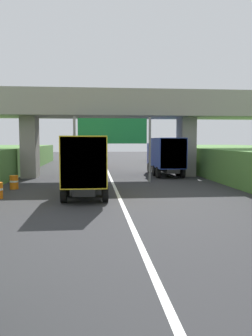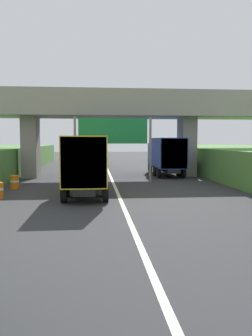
{
  "view_description": "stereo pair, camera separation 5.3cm",
  "coord_description": "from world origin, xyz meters",
  "px_view_note": "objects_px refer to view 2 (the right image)",
  "views": [
    {
      "loc": [
        -1.39,
        4.16,
        3.2
      ],
      "look_at": [
        0.0,
        18.6,
        2.0
      ],
      "focal_mm": 35.43,
      "sensor_mm": 36.0,
      "label": 1
    },
    {
      "loc": [
        -1.34,
        4.15,
        3.2
      ],
      "look_at": [
        0.0,
        18.6,
        2.0
      ],
      "focal_mm": 35.43,
      "sensor_mm": 36.0,
      "label": 2
    }
  ],
  "objects_px": {
    "truck_blue": "(166,154)",
    "construction_barrel_5": "(14,182)",
    "car_orange": "(91,158)",
    "truck_red": "(93,152)",
    "truck_yellow": "(86,162)",
    "overhead_highway_sign": "(113,135)"
  },
  "relations": [
    {
      "from": "construction_barrel_5",
      "to": "truck_red",
      "type": "bearing_deg",
      "value": 71.1
    },
    {
      "from": "construction_barrel_5",
      "to": "car_orange",
      "type": "bearing_deg",
      "value": 78.44
    },
    {
      "from": "truck_blue",
      "to": "truck_red",
      "type": "distance_m",
      "value": 9.86
    },
    {
      "from": "truck_blue",
      "to": "car_orange",
      "type": "xyz_separation_m",
      "value": [
        -7.04,
        15.58,
        -1.08
      ]
    },
    {
      "from": "car_orange",
      "to": "truck_blue",
      "type": "bearing_deg",
      "value": -65.68
    },
    {
      "from": "truck_blue",
      "to": "construction_barrel_5",
      "type": "height_order",
      "value": "truck_blue"
    },
    {
      "from": "truck_yellow",
      "to": "car_orange",
      "type": "relative_size",
      "value": 1.78
    },
    {
      "from": "overhead_highway_sign",
      "to": "truck_red",
      "type": "bearing_deg",
      "value": 97.28
    },
    {
      "from": "truck_blue",
      "to": "construction_barrel_5",
      "type": "relative_size",
      "value": 8.11
    },
    {
      "from": "overhead_highway_sign",
      "to": "truck_red",
      "type": "relative_size",
      "value": 0.81
    },
    {
      "from": "truck_blue",
      "to": "truck_red",
      "type": "relative_size",
      "value": 1.0
    },
    {
      "from": "truck_yellow",
      "to": "truck_blue",
      "type": "relative_size",
      "value": 1.0
    },
    {
      "from": "truck_yellow",
      "to": "construction_barrel_5",
      "type": "xyz_separation_m",
      "value": [
        -4.79,
        2.94,
        -1.47
      ]
    },
    {
      "from": "truck_blue",
      "to": "car_orange",
      "type": "bearing_deg",
      "value": 114.32
    },
    {
      "from": "truck_yellow",
      "to": "truck_blue",
      "type": "distance_m",
      "value": 12.75
    },
    {
      "from": "truck_blue",
      "to": "truck_yellow",
      "type": "bearing_deg",
      "value": -123.37
    },
    {
      "from": "truck_red",
      "to": "construction_barrel_5",
      "type": "xyz_separation_m",
      "value": [
        -5.13,
        -14.97,
        -1.47
      ]
    },
    {
      "from": "truck_yellow",
      "to": "construction_barrel_5",
      "type": "height_order",
      "value": "truck_yellow"
    },
    {
      "from": "truck_red",
      "to": "truck_yellow",
      "type": "bearing_deg",
      "value": -91.07
    },
    {
      "from": "truck_yellow",
      "to": "truck_red",
      "type": "height_order",
      "value": "same"
    },
    {
      "from": "overhead_highway_sign",
      "to": "car_orange",
      "type": "bearing_deg",
      "value": 95.35
    },
    {
      "from": "truck_yellow",
      "to": "overhead_highway_sign",
      "type": "bearing_deg",
      "value": 71.37
    }
  ]
}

